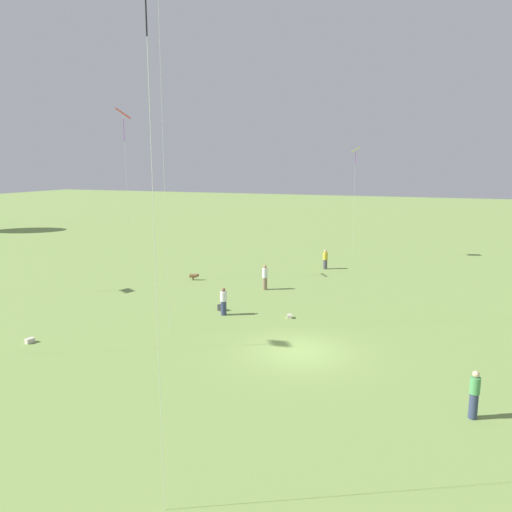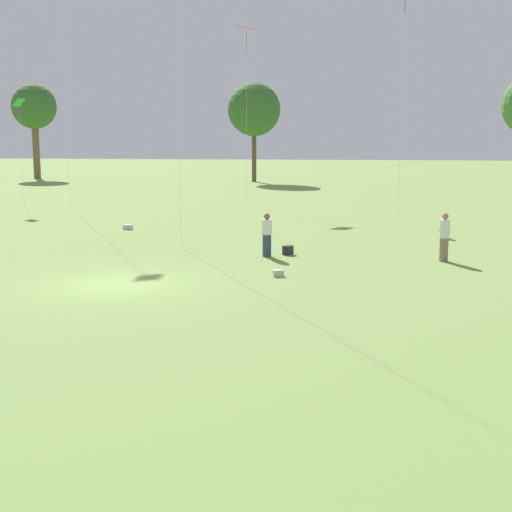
{
  "view_description": "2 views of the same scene",
  "coord_description": "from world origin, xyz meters",
  "px_view_note": "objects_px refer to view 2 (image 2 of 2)",
  "views": [
    {
      "loc": [
        -22.01,
        -6.18,
        8.9
      ],
      "look_at": [
        4.76,
        4.02,
        3.59
      ],
      "focal_mm": 35.0,
      "sensor_mm": 36.0,
      "label": 1
    },
    {
      "loc": [
        7.11,
        -21.13,
        4.59
      ],
      "look_at": [
        4.61,
        -1.52,
        1.26
      ],
      "focal_mm": 50.0,
      "sensor_mm": 36.0,
      "label": 2
    }
  ],
  "objects_px": {
    "person_1": "(444,237)",
    "picnic_bag_2": "(288,250)",
    "picnic_bag_1": "(128,227)",
    "person_4": "(267,235)",
    "kite_3": "(246,32)",
    "dog_0": "(445,231)",
    "kite_4": "(19,107)",
    "picnic_bag_0": "(278,273)"
  },
  "relations": [
    {
      "from": "person_1",
      "to": "picnic_bag_1",
      "type": "relative_size",
      "value": 3.78
    },
    {
      "from": "picnic_bag_0",
      "to": "picnic_bag_2",
      "type": "relative_size",
      "value": 0.9
    },
    {
      "from": "kite_3",
      "to": "person_4",
      "type": "bearing_deg",
      "value": -95.46
    },
    {
      "from": "person_1",
      "to": "kite_4",
      "type": "xyz_separation_m",
      "value": [
        -24.6,
        17.58,
        5.55
      ]
    },
    {
      "from": "picnic_bag_0",
      "to": "picnic_bag_2",
      "type": "distance_m",
      "value": 4.4
    },
    {
      "from": "kite_4",
      "to": "picnic_bag_2",
      "type": "height_order",
      "value": "kite_4"
    },
    {
      "from": "dog_0",
      "to": "picnic_bag_1",
      "type": "height_order",
      "value": "dog_0"
    },
    {
      "from": "picnic_bag_2",
      "to": "dog_0",
      "type": "bearing_deg",
      "value": 38.75
    },
    {
      "from": "kite_4",
      "to": "picnic_bag_1",
      "type": "distance_m",
      "value": 15.71
    },
    {
      "from": "picnic_bag_2",
      "to": "kite_4",
      "type": "bearing_deg",
      "value": 138.1
    },
    {
      "from": "person_1",
      "to": "person_4",
      "type": "relative_size",
      "value": 1.07
    },
    {
      "from": "person_4",
      "to": "picnic_bag_0",
      "type": "bearing_deg",
      "value": -139.13
    },
    {
      "from": "person_4",
      "to": "picnic_bag_1",
      "type": "relative_size",
      "value": 3.52
    },
    {
      "from": "dog_0",
      "to": "picnic_bag_2",
      "type": "height_order",
      "value": "dog_0"
    },
    {
      "from": "dog_0",
      "to": "picnic_bag_0",
      "type": "distance_m",
      "value": 11.84
    },
    {
      "from": "kite_3",
      "to": "picnic_bag_1",
      "type": "height_order",
      "value": "kite_3"
    },
    {
      "from": "dog_0",
      "to": "picnic_bag_0",
      "type": "xyz_separation_m",
      "value": [
        -6.66,
        -9.78,
        -0.24
      ]
    },
    {
      "from": "person_4",
      "to": "dog_0",
      "type": "relative_size",
      "value": 2.22
    },
    {
      "from": "dog_0",
      "to": "picnic_bag_1",
      "type": "xyz_separation_m",
      "value": [
        -15.26,
        1.28,
        -0.23
      ]
    },
    {
      "from": "person_4",
      "to": "picnic_bag_2",
      "type": "distance_m",
      "value": 1.14
    },
    {
      "from": "kite_3",
      "to": "kite_4",
      "type": "distance_m",
      "value": 15.56
    },
    {
      "from": "picnic_bag_2",
      "to": "picnic_bag_1",
      "type": "bearing_deg",
      "value": 142.16
    },
    {
      "from": "dog_0",
      "to": "picnic_bag_1",
      "type": "relative_size",
      "value": 1.58
    },
    {
      "from": "kite_4",
      "to": "dog_0",
      "type": "xyz_separation_m",
      "value": [
        25.44,
        -11.44,
        -6.1
      ]
    },
    {
      "from": "person_1",
      "to": "person_4",
      "type": "bearing_deg",
      "value": -126.47
    },
    {
      "from": "kite_3",
      "to": "picnic_bag_1",
      "type": "bearing_deg",
      "value": -120.93
    },
    {
      "from": "person_1",
      "to": "dog_0",
      "type": "height_order",
      "value": "person_1"
    },
    {
      "from": "person_1",
      "to": "picnic_bag_1",
      "type": "xyz_separation_m",
      "value": [
        -14.42,
        7.41,
        -0.78
      ]
    },
    {
      "from": "kite_4",
      "to": "dog_0",
      "type": "height_order",
      "value": "kite_4"
    },
    {
      "from": "person_4",
      "to": "picnic_bag_1",
      "type": "height_order",
      "value": "person_4"
    },
    {
      "from": "person_1",
      "to": "picnic_bag_2",
      "type": "height_order",
      "value": "person_1"
    },
    {
      "from": "person_1",
      "to": "picnic_bag_0",
      "type": "distance_m",
      "value": 6.91
    },
    {
      "from": "person_4",
      "to": "dog_0",
      "type": "distance_m",
      "value": 9.54
    },
    {
      "from": "kite_4",
      "to": "picnic_bag_1",
      "type": "bearing_deg",
      "value": 104.79
    },
    {
      "from": "picnic_bag_0",
      "to": "kite_3",
      "type": "bearing_deg",
      "value": 100.32
    },
    {
      "from": "kite_4",
      "to": "person_4",
      "type": "bearing_deg",
      "value": 105.75
    },
    {
      "from": "person_4",
      "to": "picnic_bag_1",
      "type": "bearing_deg",
      "value": 76.34
    },
    {
      "from": "picnic_bag_2",
      "to": "person_1",
      "type": "bearing_deg",
      "value": -7.41
    },
    {
      "from": "person_1",
      "to": "picnic_bag_2",
      "type": "relative_size",
      "value": 3.89
    },
    {
      "from": "picnic_bag_1",
      "to": "picnic_bag_2",
      "type": "height_order",
      "value": "picnic_bag_2"
    },
    {
      "from": "person_1",
      "to": "person_4",
      "type": "distance_m",
      "value": 6.64
    },
    {
      "from": "kite_4",
      "to": "kite_3",
      "type": "bearing_deg",
      "value": 166.36
    }
  ]
}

